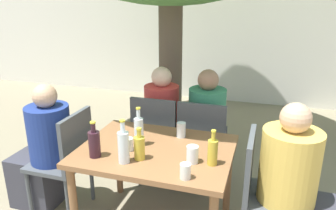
# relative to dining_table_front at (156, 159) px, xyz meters

# --- Properties ---
(cafe_building_wall) EXTENTS (10.00, 0.08, 2.80)m
(cafe_building_wall) POSITION_rel_dining_table_front_xyz_m (0.00, 3.63, 0.77)
(cafe_building_wall) COLOR white
(cafe_building_wall) RESTS_ON ground_plane
(dining_table_front) EXTENTS (1.15, 0.88, 0.72)m
(dining_table_front) POSITION_rel_dining_table_front_xyz_m (0.00, 0.00, 0.00)
(dining_table_front) COLOR brown
(dining_table_front) RESTS_ON ground_plane
(patio_chair_0) EXTENTS (0.44, 0.44, 0.92)m
(patio_chair_0) POSITION_rel_dining_table_front_xyz_m (-0.81, 0.00, -0.10)
(patio_chair_0) COLOR #474C51
(patio_chair_0) RESTS_ON ground_plane
(patio_chair_1) EXTENTS (0.44, 0.44, 0.92)m
(patio_chair_1) POSITION_rel_dining_table_front_xyz_m (0.81, 0.00, -0.10)
(patio_chair_1) COLOR #474C51
(patio_chair_1) RESTS_ON ground_plane
(patio_chair_2) EXTENTS (0.44, 0.44, 0.92)m
(patio_chair_2) POSITION_rel_dining_table_front_xyz_m (-0.23, 0.67, -0.10)
(patio_chair_2) COLOR #474C51
(patio_chair_2) RESTS_ON ground_plane
(patio_chair_3) EXTENTS (0.44, 0.44, 0.92)m
(patio_chair_3) POSITION_rel_dining_table_front_xyz_m (0.23, 0.67, -0.10)
(patio_chair_3) COLOR #474C51
(patio_chair_3) RESTS_ON ground_plane
(person_seated_0) EXTENTS (0.58, 0.36, 1.15)m
(person_seated_0) POSITION_rel_dining_table_front_xyz_m (-1.05, -0.00, -0.12)
(person_seated_0) COLOR #383842
(person_seated_0) RESTS_ON ground_plane
(person_seated_1) EXTENTS (0.60, 0.39, 1.18)m
(person_seated_1) POSITION_rel_dining_table_front_xyz_m (1.04, -0.00, -0.10)
(person_seated_1) COLOR #383842
(person_seated_1) RESTS_ON ground_plane
(person_seated_2) EXTENTS (0.35, 0.57, 1.17)m
(person_seated_2) POSITION_rel_dining_table_front_xyz_m (-0.23, 0.91, -0.11)
(person_seated_2) COLOR #383842
(person_seated_2) RESTS_ON ground_plane
(person_seated_3) EXTENTS (0.36, 0.58, 1.17)m
(person_seated_3) POSITION_rel_dining_table_front_xyz_m (0.23, 0.91, -0.11)
(person_seated_3) COLOR #383842
(person_seated_3) RESTS_ON ground_plane
(oil_cruet_0) EXTENTS (0.07, 0.07, 0.25)m
(oil_cruet_0) POSITION_rel_dining_table_front_xyz_m (0.45, -0.12, 0.19)
(oil_cruet_0) COLOR gold
(oil_cruet_0) RESTS_ON dining_table_front
(water_bottle_1) EXTENTS (0.08, 0.08, 0.31)m
(water_bottle_1) POSITION_rel_dining_table_front_xyz_m (-0.14, -0.27, 0.21)
(water_bottle_1) COLOR silver
(water_bottle_1) RESTS_ON dining_table_front
(water_bottle_2) EXTENTS (0.07, 0.07, 0.31)m
(water_bottle_2) POSITION_rel_dining_table_front_xyz_m (-0.14, 0.01, 0.21)
(water_bottle_2) COLOR silver
(water_bottle_2) RESTS_ON dining_table_front
(wine_bottle_3) EXTENTS (0.08, 0.08, 0.27)m
(wine_bottle_3) POSITION_rel_dining_table_front_xyz_m (-0.38, -0.25, 0.19)
(wine_bottle_3) COLOR #331923
(wine_bottle_3) RESTS_ON dining_table_front
(oil_cruet_4) EXTENTS (0.08, 0.08, 0.24)m
(oil_cruet_4) POSITION_rel_dining_table_front_xyz_m (-0.05, -0.19, 0.18)
(oil_cruet_4) COLOR gold
(oil_cruet_4) RESTS_ON dining_table_front
(drinking_glass_0) EXTENTS (0.07, 0.07, 0.12)m
(drinking_glass_0) POSITION_rel_dining_table_front_xyz_m (0.12, 0.26, 0.15)
(drinking_glass_0) COLOR silver
(drinking_glass_0) RESTS_ON dining_table_front
(drinking_glass_1) EXTENTS (0.07, 0.07, 0.10)m
(drinking_glass_1) POSITION_rel_dining_table_front_xyz_m (0.32, -0.35, 0.14)
(drinking_glass_1) COLOR silver
(drinking_glass_1) RESTS_ON dining_table_front
(drinking_glass_2) EXTENTS (0.08, 0.08, 0.12)m
(drinking_glass_2) POSITION_rel_dining_table_front_xyz_m (0.31, -0.13, 0.15)
(drinking_glass_2) COLOR white
(drinking_glass_2) RESTS_ON dining_table_front
(drinking_glass_3) EXTENTS (0.08, 0.08, 0.10)m
(drinking_glass_3) POSITION_rel_dining_table_front_xyz_m (-0.19, -0.09, 0.14)
(drinking_glass_3) COLOR white
(drinking_glass_3) RESTS_ON dining_table_front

